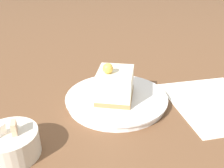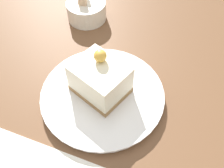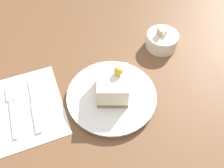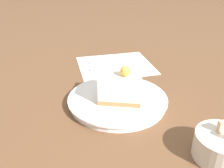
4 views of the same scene
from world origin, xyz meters
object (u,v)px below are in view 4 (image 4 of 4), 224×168
at_px(cake_slice, 120,86).
at_px(knife, 112,68).
at_px(plate, 118,100).
at_px(fork, 118,61).
at_px(sugar_bowl, 222,146).

bearing_deg(cake_slice, knife, -168.17).
distance_m(cake_slice, knife, 0.21).
bearing_deg(plate, fork, 178.05).
xyz_separation_m(plate, cake_slice, (0.00, 0.01, 0.04)).
height_order(plate, knife, plate).
distance_m(plate, fork, 0.26).
bearing_deg(cake_slice, plate, -119.56).
bearing_deg(fork, cake_slice, -11.95).
bearing_deg(fork, plate, -13.13).
height_order(cake_slice, sugar_bowl, cake_slice).
distance_m(knife, sugar_bowl, 0.42).
relative_size(cake_slice, sugar_bowl, 1.09).
height_order(plate, cake_slice, cake_slice).
bearing_deg(knife, cake_slice, -7.03).
bearing_deg(fork, sugar_bowl, 9.42).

